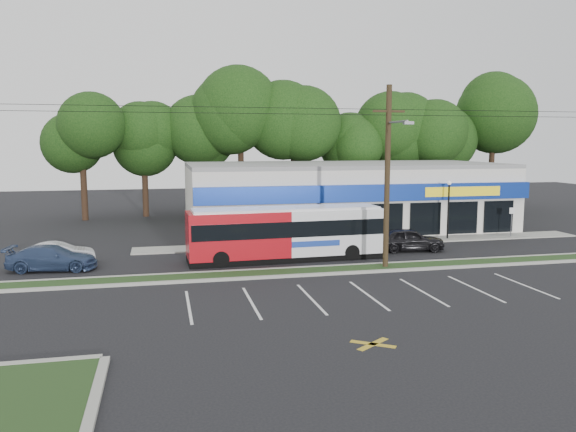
% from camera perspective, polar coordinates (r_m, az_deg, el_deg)
% --- Properties ---
extents(ground, '(120.00, 120.00, 0.00)m').
position_cam_1_polar(ground, '(29.79, 5.22, -6.02)').
color(ground, black).
rests_on(ground, ground).
extents(grass_strip, '(40.00, 1.60, 0.12)m').
position_cam_1_polar(grass_strip, '(30.70, 4.64, -5.49)').
color(grass_strip, '#1C3214').
rests_on(grass_strip, ground).
extents(curb_south, '(40.00, 0.25, 0.14)m').
position_cam_1_polar(curb_south, '(29.91, 5.13, -5.83)').
color(curb_south, '#9E9E93').
rests_on(curb_south, ground).
extents(curb_north, '(40.00, 0.25, 0.14)m').
position_cam_1_polar(curb_north, '(31.49, 4.18, -5.14)').
color(curb_north, '#9E9E93').
rests_on(curb_north, ground).
extents(sidewalk, '(32.00, 2.20, 0.10)m').
position_cam_1_polar(sidewalk, '(39.73, 8.10, -2.60)').
color(sidewalk, '#9E9E93').
rests_on(sidewalk, ground).
extents(strip_mall, '(25.00, 12.55, 5.30)m').
position_cam_1_polar(strip_mall, '(46.01, 5.69, 2.07)').
color(strip_mall, beige).
rests_on(strip_mall, ground).
extents(utility_pole, '(50.00, 2.77, 10.00)m').
position_cam_1_polar(utility_pole, '(30.87, 9.83, 4.53)').
color(utility_pole, black).
rests_on(utility_pole, ground).
extents(lamp_post, '(0.30, 0.30, 4.25)m').
position_cam_1_polar(lamp_post, '(41.70, 16.00, 1.30)').
color(lamp_post, black).
rests_on(lamp_post, ground).
extents(sign_post, '(0.45, 0.10, 2.23)m').
position_cam_1_polar(sign_post, '(44.25, 21.78, -0.06)').
color(sign_post, '#59595E').
rests_on(sign_post, ground).
extents(tree_line, '(46.76, 6.76, 11.83)m').
position_cam_1_polar(tree_line, '(55.12, 0.93, 8.99)').
color(tree_line, black).
rests_on(tree_line, ground).
extents(metrobus, '(11.78, 2.93, 3.14)m').
position_cam_1_polar(metrobus, '(33.26, -0.15, -1.65)').
color(metrobus, '#AA0D15').
rests_on(metrobus, ground).
extents(car_dark, '(4.62, 2.39, 1.50)m').
position_cam_1_polar(car_dark, '(37.01, 12.20, -2.33)').
color(car_dark, black).
rests_on(car_dark, ground).
extents(car_silver, '(4.09, 1.94, 1.30)m').
position_cam_1_polar(car_silver, '(34.61, -22.27, -3.56)').
color(car_silver, '#A1A4A8').
rests_on(car_silver, ground).
extents(car_blue, '(4.93, 2.47, 1.37)m').
position_cam_1_polar(car_blue, '(33.30, -22.85, -3.94)').
color(car_blue, navy).
rests_on(car_blue, ground).
extents(pedestrian_a, '(0.67, 0.63, 1.55)m').
position_cam_1_polar(pedestrian_a, '(38.77, 6.85, -1.74)').
color(pedestrian_a, silver).
rests_on(pedestrian_a, ground).
extents(pedestrian_b, '(1.08, 0.96, 1.85)m').
position_cam_1_polar(pedestrian_b, '(36.61, 4.92, -2.01)').
color(pedestrian_b, beige).
rests_on(pedestrian_b, ground).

